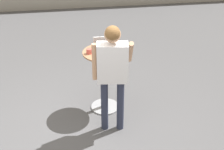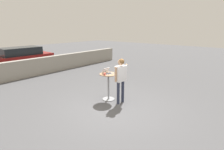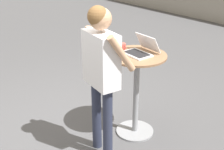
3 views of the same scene
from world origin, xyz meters
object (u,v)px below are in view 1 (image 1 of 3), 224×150
Objects in this scene: cafe_table at (105,74)px; laptop at (104,48)px; standing_person at (112,66)px; coffee_mug at (89,51)px.

laptop is at bearing 85.78° from cafe_table.
laptop is at bearing 92.99° from standing_person.
standing_person reaches higher than coffee_mug.
cafe_table is 0.73m from standing_person.
coffee_mug is 0.62m from standing_person.
cafe_table is 9.16× the size of coffee_mug.
coffee_mug is (-0.24, -0.02, 0.44)m from cafe_table.
cafe_table is at bearing 93.63° from standing_person.
cafe_table is 2.99× the size of laptop.
coffee_mug is at bearing -162.86° from laptop.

